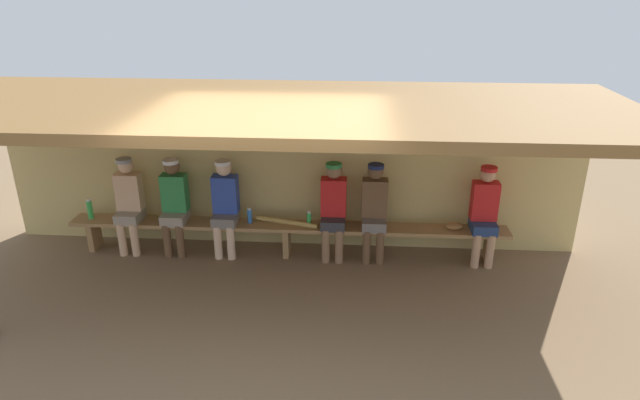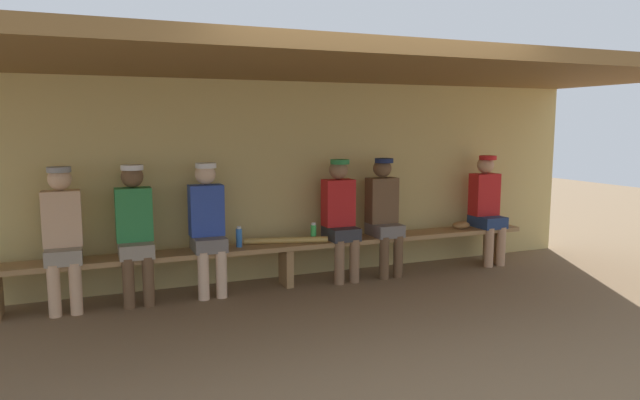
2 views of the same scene
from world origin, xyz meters
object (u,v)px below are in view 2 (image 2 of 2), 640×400
at_px(water_bottle_clear, 239,237).
at_px(baseball_glove_dark_brown, 461,225).
at_px(player_rightmost, 487,204).
at_px(player_leftmost, 208,222).
at_px(water_bottle_blue, 313,233).
at_px(player_middle, 135,227).
at_px(player_in_blue, 384,211).
at_px(bench, 286,250).
at_px(player_shirtless_tan, 62,231).
at_px(baseball_bat, 286,240).
at_px(player_with_sunglasses, 340,214).

distance_m(water_bottle_clear, baseball_glove_dark_brown, 2.77).
relative_size(player_rightmost, player_leftmost, 1.00).
xyz_separation_m(water_bottle_blue, water_bottle_clear, (-0.82, 0.03, 0.00)).
relative_size(player_middle, player_in_blue, 1.00).
height_order(player_leftmost, water_bottle_blue, player_leftmost).
height_order(player_middle, water_bottle_blue, player_middle).
xyz_separation_m(bench, player_middle, (-1.54, 0.00, 0.36)).
height_order(player_middle, player_shirtless_tan, same).
relative_size(bench, baseball_bat, 6.70).
height_order(bench, water_bottle_blue, water_bottle_blue).
xyz_separation_m(bench, water_bottle_blue, (0.31, -0.01, 0.17)).
xyz_separation_m(player_middle, water_bottle_blue, (1.85, -0.02, -0.19)).
bearing_deg(player_with_sunglasses, water_bottle_blue, -176.91).
xyz_separation_m(player_with_sunglasses, player_shirtless_tan, (-2.82, 0.00, 0.00)).
distance_m(player_rightmost, baseball_bat, 2.64).
height_order(player_leftmost, baseball_bat, player_leftmost).
height_order(player_shirtless_tan, baseball_glove_dark_brown, player_shirtless_tan).
bearing_deg(water_bottle_blue, player_leftmost, 179.12).
xyz_separation_m(player_rightmost, baseball_glove_dark_brown, (-0.37, 0.01, -0.24)).
distance_m(player_middle, baseball_bat, 1.56).
height_order(player_middle, player_in_blue, same).
bearing_deg(player_in_blue, water_bottle_blue, -178.84).
xyz_separation_m(player_shirtless_tan, player_leftmost, (1.34, 0.00, 0.00)).
height_order(player_rightmost, player_leftmost, same).
height_order(player_middle, player_rightmost, same).
xyz_separation_m(player_middle, baseball_glove_dark_brown, (3.80, 0.01, -0.24)).
bearing_deg(player_shirtless_tan, baseball_bat, -0.09).
distance_m(player_middle, player_with_sunglasses, 2.18).
distance_m(player_in_blue, water_bottle_blue, 0.90).
bearing_deg(player_rightmost, baseball_bat, -179.92).
height_order(player_shirtless_tan, water_bottle_clear, player_shirtless_tan).
xyz_separation_m(player_rightmost, player_shirtless_tan, (-4.81, 0.00, 0.00)).
height_order(player_leftmost, baseball_glove_dark_brown, player_leftmost).
height_order(player_in_blue, water_bottle_blue, player_in_blue).
relative_size(player_middle, player_rightmost, 1.00).
bearing_deg(player_middle, baseball_bat, -0.13).
distance_m(player_in_blue, player_rightmost, 1.45).
xyz_separation_m(player_leftmost, water_bottle_clear, (0.33, 0.02, -0.18)).
bearing_deg(baseball_glove_dark_brown, baseball_bat, -7.81).
distance_m(player_leftmost, water_bottle_clear, 0.37).
bearing_deg(player_rightmost, player_in_blue, 180.00).
distance_m(player_middle, water_bottle_blue, 1.86).
distance_m(bench, player_shirtless_tan, 2.21).
bearing_deg(player_middle, player_leftmost, 0.00).
bearing_deg(player_middle, bench, -0.13).
height_order(bench, player_rightmost, player_rightmost).
xyz_separation_m(player_middle, water_bottle_clear, (1.03, 0.02, -0.18)).
bearing_deg(baseball_glove_dark_brown, player_leftmost, -7.94).
bearing_deg(player_shirtless_tan, water_bottle_clear, 0.52).
bearing_deg(bench, player_leftmost, 179.75).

